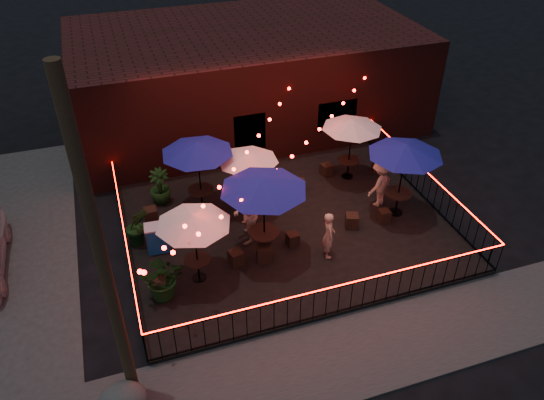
{
  "coord_description": "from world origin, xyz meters",
  "views": [
    {
      "loc": [
        -4.74,
        -10.63,
        10.79
      ],
      "look_at": [
        -0.42,
        2.22,
        1.08
      ],
      "focal_mm": 35.0,
      "sensor_mm": 36.0,
      "label": 1
    }
  ],
  "objects_px": {
    "cafe_table_3": "(248,157)",
    "cooler": "(158,238)",
    "utility_pole": "(103,264)",
    "cafe_table_4": "(406,151)",
    "cafe_table_1": "(197,149)",
    "cafe_table_5": "(352,125)",
    "cafe_table_0": "(193,221)",
    "cafe_table_2": "(264,185)"
  },
  "relations": [
    {
      "from": "cafe_table_1",
      "to": "cafe_table_3",
      "type": "xyz_separation_m",
      "value": [
        1.51,
        -0.47,
        -0.34
      ]
    },
    {
      "from": "cafe_table_2",
      "to": "cafe_table_3",
      "type": "distance_m",
      "value": 2.46
    },
    {
      "from": "cafe_table_1",
      "to": "cafe_table_3",
      "type": "bearing_deg",
      "value": -17.08
    },
    {
      "from": "cafe_table_1",
      "to": "cooler",
      "type": "relative_size",
      "value": 3.11
    },
    {
      "from": "cafe_table_4",
      "to": "cooler",
      "type": "xyz_separation_m",
      "value": [
        -7.77,
        0.63,
        -1.92
      ]
    },
    {
      "from": "cafe_table_5",
      "to": "cafe_table_1",
      "type": "bearing_deg",
      "value": -177.43
    },
    {
      "from": "cafe_table_2",
      "to": "cafe_table_3",
      "type": "bearing_deg",
      "value": 84.19
    },
    {
      "from": "utility_pole",
      "to": "cafe_table_4",
      "type": "bearing_deg",
      "value": 24.11
    },
    {
      "from": "utility_pole",
      "to": "cafe_table_3",
      "type": "height_order",
      "value": "utility_pole"
    },
    {
      "from": "cafe_table_1",
      "to": "cafe_table_2",
      "type": "height_order",
      "value": "cafe_table_2"
    },
    {
      "from": "cafe_table_3",
      "to": "utility_pole",
      "type": "bearing_deg",
      "value": -127.68
    },
    {
      "from": "utility_pole",
      "to": "cafe_table_4",
      "type": "xyz_separation_m",
      "value": [
        9.08,
        4.06,
        -1.47
      ]
    },
    {
      "from": "cafe_table_3",
      "to": "cooler",
      "type": "distance_m",
      "value": 3.75
    },
    {
      "from": "cafe_table_1",
      "to": "cooler",
      "type": "xyz_separation_m",
      "value": [
        -1.71,
        -1.64,
        -1.86
      ]
    },
    {
      "from": "utility_pole",
      "to": "cafe_table_3",
      "type": "xyz_separation_m",
      "value": [
        4.53,
        5.87,
        -1.87
      ]
    },
    {
      "from": "cafe_table_1",
      "to": "cafe_table_2",
      "type": "distance_m",
      "value": 3.13
    },
    {
      "from": "utility_pole",
      "to": "cafe_table_0",
      "type": "bearing_deg",
      "value": 54.56
    },
    {
      "from": "utility_pole",
      "to": "cafe_table_3",
      "type": "bearing_deg",
      "value": 52.32
    },
    {
      "from": "cafe_table_2",
      "to": "cafe_table_5",
      "type": "xyz_separation_m",
      "value": [
        4.2,
        3.1,
        -0.38
      ]
    },
    {
      "from": "cafe_table_2",
      "to": "cooler",
      "type": "xyz_separation_m",
      "value": [
        -2.98,
        1.21,
        -2.05
      ]
    },
    {
      "from": "cafe_table_3",
      "to": "cafe_table_5",
      "type": "distance_m",
      "value": 4.03
    },
    {
      "from": "cafe_table_2",
      "to": "cafe_table_4",
      "type": "height_order",
      "value": "cafe_table_2"
    },
    {
      "from": "cafe_table_3",
      "to": "cafe_table_4",
      "type": "height_order",
      "value": "cafe_table_4"
    },
    {
      "from": "cafe_table_2",
      "to": "cafe_table_0",
      "type": "bearing_deg",
      "value": -169.59
    },
    {
      "from": "cafe_table_5",
      "to": "cooler",
      "type": "bearing_deg",
      "value": -165.25
    },
    {
      "from": "cafe_table_1",
      "to": "cafe_table_3",
      "type": "distance_m",
      "value": 1.62
    },
    {
      "from": "cafe_table_3",
      "to": "cooler",
      "type": "relative_size",
      "value": 2.75
    },
    {
      "from": "utility_pole",
      "to": "cafe_table_1",
      "type": "distance_m",
      "value": 7.18
    },
    {
      "from": "cafe_table_0",
      "to": "cafe_table_4",
      "type": "distance_m",
      "value": 6.95
    },
    {
      "from": "utility_pole",
      "to": "cafe_table_2",
      "type": "relative_size",
      "value": 2.91
    },
    {
      "from": "cafe_table_1",
      "to": "cafe_table_2",
      "type": "xyz_separation_m",
      "value": [
        1.27,
        -2.86,
        0.19
      ]
    },
    {
      "from": "cafe_table_5",
      "to": "cooler",
      "type": "relative_size",
      "value": 2.73
    },
    {
      "from": "utility_pole",
      "to": "cafe_table_5",
      "type": "xyz_separation_m",
      "value": [
        8.49,
        6.58,
        -1.72
      ]
    },
    {
      "from": "cafe_table_1",
      "to": "cafe_table_4",
      "type": "distance_m",
      "value": 6.47
    },
    {
      "from": "cafe_table_2",
      "to": "cooler",
      "type": "relative_size",
      "value": 3.01
    },
    {
      "from": "cafe_table_1",
      "to": "cafe_table_5",
      "type": "bearing_deg",
      "value": 2.57
    },
    {
      "from": "cafe_table_3",
      "to": "cafe_table_5",
      "type": "bearing_deg",
      "value": 10.18
    },
    {
      "from": "cafe_table_5",
      "to": "utility_pole",
      "type": "bearing_deg",
      "value": -142.23
    },
    {
      "from": "utility_pole",
      "to": "cafe_table_4",
      "type": "height_order",
      "value": "utility_pole"
    },
    {
      "from": "cafe_table_0",
      "to": "cafe_table_3",
      "type": "distance_m",
      "value": 3.62
    },
    {
      "from": "cafe_table_0",
      "to": "cooler",
      "type": "height_order",
      "value": "cafe_table_0"
    },
    {
      "from": "cafe_table_3",
      "to": "cafe_table_2",
      "type": "bearing_deg",
      "value": -95.81
    }
  ]
}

